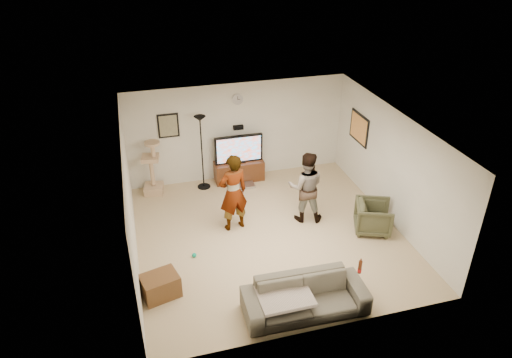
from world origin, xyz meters
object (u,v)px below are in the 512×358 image
object	(u,v)px
floor_lamp	(202,153)
side_table	(160,286)
person_left	(233,193)
armchair	(373,217)
person_right	(306,187)
tv_stand	(239,171)
sofa	(305,297)
beer_bottle	(360,267)
tv	(239,149)
cat_tree	(151,167)

from	to	relation	value
floor_lamp	side_table	size ratio (longest dim) A/B	2.96
person_left	armchair	size ratio (longest dim) A/B	2.34
side_table	person_right	bearing A→B (deg)	25.90
floor_lamp	tv_stand	bearing A→B (deg)	7.32
sofa	beer_bottle	bearing A→B (deg)	1.75
tv_stand	tv	distance (m)	0.62
cat_tree	tv_stand	bearing A→B (deg)	1.46
person_left	sofa	world-z (taller)	person_left
cat_tree	person_left	bearing A→B (deg)	-51.78
cat_tree	sofa	world-z (taller)	cat_tree
tv_stand	tv	size ratio (longest dim) A/B	1.03
cat_tree	beer_bottle	bearing A→B (deg)	-56.46
tv	armchair	world-z (taller)	tv
tv	person_left	size ratio (longest dim) A/B	0.69
cat_tree	side_table	bearing A→B (deg)	-92.86
side_table	sofa	bearing A→B (deg)	-23.96
person_right	sofa	size ratio (longest dim) A/B	0.77
person_right	armchair	xyz separation A→B (m)	(1.26, -0.82, -0.48)
armchair	person_right	bearing A→B (deg)	79.09
tv	armchair	size ratio (longest dim) A/B	1.62
sofa	beer_bottle	world-z (taller)	beer_bottle
person_left	beer_bottle	bearing A→B (deg)	107.17
tv_stand	beer_bottle	xyz separation A→B (m)	(0.96, -4.79, 0.48)
tv_stand	sofa	distance (m)	4.79
cat_tree	floor_lamp	bearing A→B (deg)	-3.06
person_right	side_table	xyz separation A→B (m)	(-3.34, -1.62, -0.60)
armchair	side_table	distance (m)	4.67
floor_lamp	person_right	world-z (taller)	floor_lamp
side_table	tv_stand	bearing A→B (deg)	57.82
sofa	floor_lamp	bearing A→B (deg)	103.09
side_table	cat_tree	bearing A→B (deg)	87.14
tv_stand	cat_tree	world-z (taller)	cat_tree
person_right	sofa	bearing A→B (deg)	86.68
tv_stand	cat_tree	size ratio (longest dim) A/B	0.90
tv_stand	floor_lamp	world-z (taller)	floor_lamp
tv	sofa	bearing A→B (deg)	-90.09
floor_lamp	sofa	size ratio (longest dim) A/B	0.90
tv	cat_tree	bearing A→B (deg)	-178.54
tv	beer_bottle	world-z (taller)	tv
armchair	side_table	world-z (taller)	armchair
tv	cat_tree	xyz separation A→B (m)	(-2.17, -0.06, -0.19)
tv_stand	tv	world-z (taller)	tv
person_left	side_table	bearing A→B (deg)	31.69
floor_lamp	tv	bearing A→B (deg)	7.32
person_left	tv	bearing A→B (deg)	-119.34
floor_lamp	person_left	distance (m)	1.95
beer_bottle	floor_lamp	bearing A→B (deg)	112.25
person_left	beer_bottle	size ratio (longest dim) A/B	7.04
side_table	floor_lamp	bearing A→B (deg)	68.70
tv_stand	person_right	size ratio (longest dim) A/B	0.76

